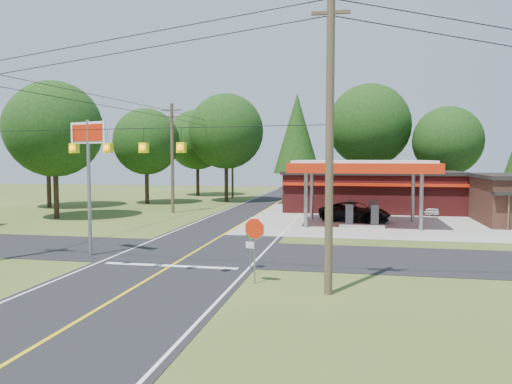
% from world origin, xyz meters
% --- Properties ---
extents(ground, '(120.00, 120.00, 0.00)m').
position_xyz_m(ground, '(0.00, 0.00, 0.00)').
color(ground, '#3A521D').
rests_on(ground, ground).
extents(main_highway, '(8.00, 120.00, 0.02)m').
position_xyz_m(main_highway, '(0.00, 0.00, 0.01)').
color(main_highway, black).
rests_on(main_highway, ground).
extents(cross_road, '(70.00, 7.00, 0.02)m').
position_xyz_m(cross_road, '(0.00, 0.00, 0.01)').
color(cross_road, black).
rests_on(cross_road, ground).
extents(lane_center_yellow, '(0.15, 110.00, 0.00)m').
position_xyz_m(lane_center_yellow, '(0.00, 0.00, 0.03)').
color(lane_center_yellow, yellow).
rests_on(lane_center_yellow, main_highway).
extents(gas_canopy, '(10.60, 7.40, 4.88)m').
position_xyz_m(gas_canopy, '(9.00, 13.00, 4.27)').
color(gas_canopy, gray).
rests_on(gas_canopy, ground).
extents(convenience_store, '(16.40, 7.55, 3.80)m').
position_xyz_m(convenience_store, '(10.00, 22.98, 1.92)').
color(convenience_store, maroon).
rests_on(convenience_store, ground).
extents(utility_pole_near_right, '(1.80, 0.30, 11.50)m').
position_xyz_m(utility_pole_near_right, '(7.50, -7.00, 5.96)').
color(utility_pole_near_right, '#473828').
rests_on(utility_pole_near_right, ground).
extents(utility_pole_far_left, '(1.80, 0.30, 10.00)m').
position_xyz_m(utility_pole_far_left, '(-8.00, 18.00, 5.20)').
color(utility_pole_far_left, '#473828').
rests_on(utility_pole_far_left, ground).
extents(utility_pole_north, '(0.30, 0.30, 9.50)m').
position_xyz_m(utility_pole_north, '(-6.50, 35.00, 4.75)').
color(utility_pole_north, '#473828').
rests_on(utility_pole_north, ground).
extents(overhead_beacons, '(17.04, 2.04, 1.03)m').
position_xyz_m(overhead_beacons, '(-1.00, -6.00, 6.21)').
color(overhead_beacons, black).
rests_on(overhead_beacons, ground).
extents(treeline_backdrop, '(70.27, 51.59, 13.30)m').
position_xyz_m(treeline_backdrop, '(0.82, 24.01, 7.49)').
color(treeline_backdrop, '#332316').
rests_on(treeline_backdrop, ground).
extents(suv_car, '(7.18, 7.18, 1.54)m').
position_xyz_m(suv_car, '(8.50, 14.50, 0.77)').
color(suv_car, black).
rests_on(suv_car, ground).
extents(sedan_car, '(4.40, 4.40, 1.22)m').
position_xyz_m(sedan_car, '(15.33, 21.00, 0.61)').
color(sedan_car, white).
rests_on(sedan_car, ground).
extents(big_stop_sign, '(2.46, 1.03, 7.02)m').
position_xyz_m(big_stop_sign, '(-5.00, -2.01, 5.23)').
color(big_stop_sign, gray).
rests_on(big_stop_sign, ground).
extents(octagonal_stop_sign, '(0.92, 0.26, 2.73)m').
position_xyz_m(octagonal_stop_sign, '(4.50, -6.01, 2.05)').
color(octagonal_stop_sign, gray).
rests_on(octagonal_stop_sign, ground).
extents(route_sign_post, '(0.43, 0.17, 2.17)m').
position_xyz_m(route_sign_post, '(3.80, -3.52, 1.29)').
color(route_sign_post, gray).
rests_on(route_sign_post, ground).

